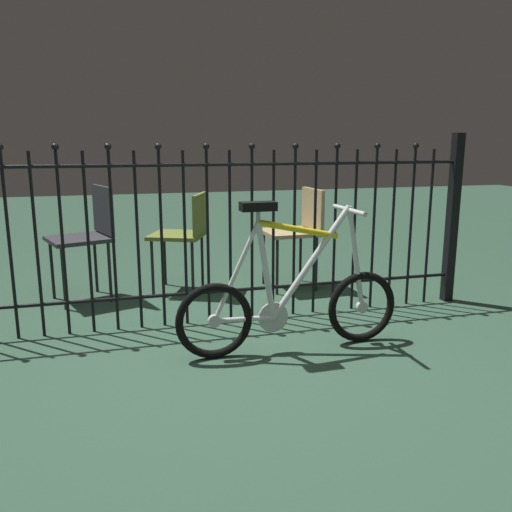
{
  "coord_description": "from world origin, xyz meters",
  "views": [
    {
      "loc": [
        -0.63,
        -2.74,
        1.21
      ],
      "look_at": [
        0.18,
        0.21,
        0.55
      ],
      "focal_mm": 37.21,
      "sensor_mm": 36.0,
      "label": 1
    }
  ],
  "objects_px": {
    "bicycle": "(291,301)",
    "chair_tan": "(299,226)",
    "chair_charcoal": "(89,230)",
    "chair_olive": "(186,230)"
  },
  "relations": [
    {
      "from": "bicycle",
      "to": "chair_olive",
      "type": "height_order",
      "value": "bicycle"
    },
    {
      "from": "bicycle",
      "to": "chair_tan",
      "type": "xyz_separation_m",
      "value": [
        0.51,
        1.3,
        0.22
      ]
    },
    {
      "from": "chair_olive",
      "to": "chair_charcoal",
      "type": "height_order",
      "value": "chair_charcoal"
    },
    {
      "from": "chair_olive",
      "to": "chair_charcoal",
      "type": "distance_m",
      "value": 0.75
    },
    {
      "from": "chair_tan",
      "to": "chair_charcoal",
      "type": "distance_m",
      "value": 1.68
    },
    {
      "from": "chair_tan",
      "to": "chair_olive",
      "type": "relative_size",
      "value": 1.03
    },
    {
      "from": "chair_tan",
      "to": "bicycle",
      "type": "bearing_deg",
      "value": -111.58
    },
    {
      "from": "chair_charcoal",
      "to": "chair_tan",
      "type": "bearing_deg",
      "value": -3.43
    },
    {
      "from": "bicycle",
      "to": "chair_charcoal",
      "type": "bearing_deg",
      "value": 129.57
    },
    {
      "from": "chair_tan",
      "to": "chair_charcoal",
      "type": "bearing_deg",
      "value": 176.57
    }
  ]
}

